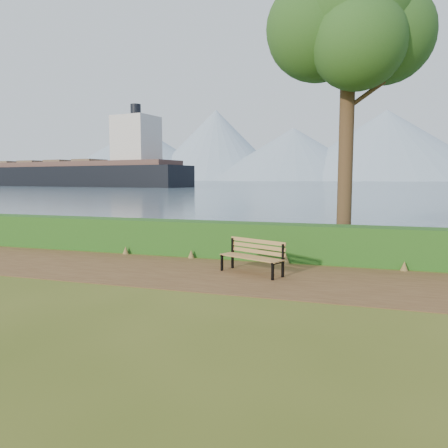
% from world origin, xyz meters
% --- Properties ---
extents(ground, '(140.00, 140.00, 0.00)m').
position_xyz_m(ground, '(0.00, 0.00, 0.00)').
color(ground, '#445317').
rests_on(ground, ground).
extents(path, '(40.00, 3.40, 0.01)m').
position_xyz_m(path, '(0.00, 0.30, 0.01)').
color(path, '#54361C').
rests_on(path, ground).
extents(hedge, '(32.00, 0.85, 1.00)m').
position_xyz_m(hedge, '(0.00, 2.60, 0.50)').
color(hedge, '#1B4F16').
rests_on(hedge, ground).
extents(water, '(700.00, 510.00, 0.00)m').
position_xyz_m(water, '(0.00, 260.00, 0.01)').
color(water, '#3F5766').
rests_on(water, ground).
extents(mountains, '(585.00, 190.00, 70.00)m').
position_xyz_m(mountains, '(-9.17, 406.05, 27.70)').
color(mountains, '#8198AD').
rests_on(mountains, ground).
extents(bench, '(1.66, 1.08, 0.81)m').
position_xyz_m(bench, '(1.07, 0.64, 0.47)').
color(bench, black).
rests_on(bench, ground).
extents(tree, '(4.56, 3.75, 8.86)m').
position_xyz_m(tree, '(2.96, 3.71, 6.59)').
color(tree, '#352515').
rests_on(tree, ground).
extents(cargo_ship, '(76.09, 23.68, 22.82)m').
position_xyz_m(cargo_ship, '(-72.87, 93.60, 3.40)').
color(cargo_ship, black).
rests_on(cargo_ship, ground).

